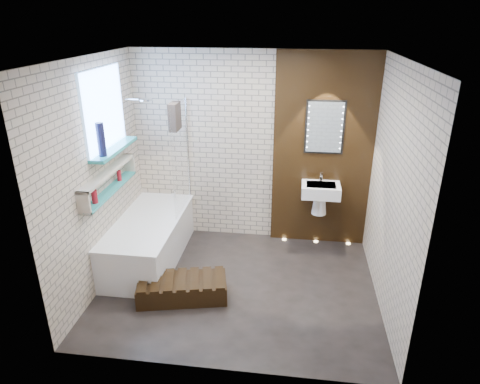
# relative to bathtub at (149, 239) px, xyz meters

# --- Properties ---
(ground) EXTENTS (3.20, 3.20, 0.00)m
(ground) POSITION_rel_bathtub_xyz_m (1.22, -0.45, -0.29)
(ground) COLOR black
(ground) RESTS_ON ground
(room_shell) EXTENTS (3.24, 3.20, 2.60)m
(room_shell) POSITION_rel_bathtub_xyz_m (1.22, -0.45, 1.01)
(room_shell) COLOR #BEAF97
(room_shell) RESTS_ON ground
(walnut_panel) EXTENTS (1.30, 0.06, 2.60)m
(walnut_panel) POSITION_rel_bathtub_xyz_m (2.17, 0.82, 1.01)
(walnut_panel) COLOR black
(walnut_panel) RESTS_ON ground
(clerestory_window) EXTENTS (0.18, 1.00, 0.94)m
(clerestory_window) POSITION_rel_bathtub_xyz_m (-0.34, -0.10, 1.61)
(clerestory_window) COLOR #7FADE0
(clerestory_window) RESTS_ON room_shell
(display_niche) EXTENTS (0.14, 1.30, 0.26)m
(display_niche) POSITION_rel_bathtub_xyz_m (-0.31, -0.30, 0.91)
(display_niche) COLOR teal
(display_niche) RESTS_ON room_shell
(bathtub) EXTENTS (0.79, 1.74, 0.70)m
(bathtub) POSITION_rel_bathtub_xyz_m (0.00, 0.00, 0.00)
(bathtub) COLOR white
(bathtub) RESTS_ON ground
(bath_screen) EXTENTS (0.01, 0.78, 1.40)m
(bath_screen) POSITION_rel_bathtub_xyz_m (0.35, 0.44, 0.99)
(bath_screen) COLOR white
(bath_screen) RESTS_ON bathtub
(towel) EXTENTS (0.10, 0.25, 0.33)m
(towel) POSITION_rel_bathtub_xyz_m (0.35, 0.27, 1.56)
(towel) COLOR black
(towel) RESTS_ON bath_screen
(shower_head) EXTENTS (0.18, 0.18, 0.02)m
(shower_head) POSITION_rel_bathtub_xyz_m (-0.08, 0.50, 1.71)
(shower_head) COLOR silver
(shower_head) RESTS_ON room_shell
(washbasin) EXTENTS (0.50, 0.36, 0.58)m
(washbasin) POSITION_rel_bathtub_xyz_m (2.17, 0.62, 0.50)
(washbasin) COLOR white
(washbasin) RESTS_ON walnut_panel
(led_mirror) EXTENTS (0.50, 0.02, 0.70)m
(led_mirror) POSITION_rel_bathtub_xyz_m (2.17, 0.78, 1.36)
(led_mirror) COLOR black
(led_mirror) RESTS_ON walnut_panel
(walnut_step) EXTENTS (1.06, 0.65, 0.22)m
(walnut_step) POSITION_rel_bathtub_xyz_m (0.62, -0.75, -0.18)
(walnut_step) COLOR black
(walnut_step) RESTS_ON ground
(niche_bottles) EXTENTS (0.06, 0.73, 0.15)m
(niche_bottles) POSITION_rel_bathtub_xyz_m (-0.31, -0.44, 0.88)
(niche_bottles) COLOR maroon
(niche_bottles) RESTS_ON display_niche
(sill_vases) EXTENTS (0.09, 0.09, 0.37)m
(sill_vases) POSITION_rel_bathtub_xyz_m (-0.28, -0.43, 1.44)
(sill_vases) COLOR black
(sill_vases) RESTS_ON clerestory_window
(floor_uplights) EXTENTS (0.96, 0.06, 0.01)m
(floor_uplights) POSITION_rel_bathtub_xyz_m (2.17, 0.75, -0.29)
(floor_uplights) COLOR #FFD899
(floor_uplights) RESTS_ON ground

